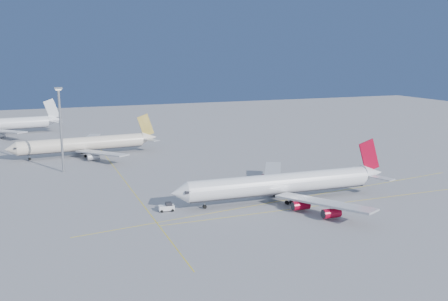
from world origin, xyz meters
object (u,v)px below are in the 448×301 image
airliner_etihad (86,144)px  airliner_virgin (285,184)px  light_mast (60,123)px  pushback_tug (167,207)px

airliner_etihad → airliner_virgin: bearing=-66.0°
airliner_etihad → light_mast: bearing=-115.8°
light_mast → airliner_virgin: bearing=-46.1°
pushback_tug → light_mast: 58.59m
airliner_etihad → light_mast: size_ratio=2.05×
airliner_virgin → airliner_etihad: size_ratio=1.08×
light_mast → pushback_tug: bearing=-68.0°
airliner_etihad → pushback_tug: (11.23, -77.51, -3.52)m
pushback_tug → light_mast: bearing=116.6°
airliner_etihad → light_mast: light_mast is taller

